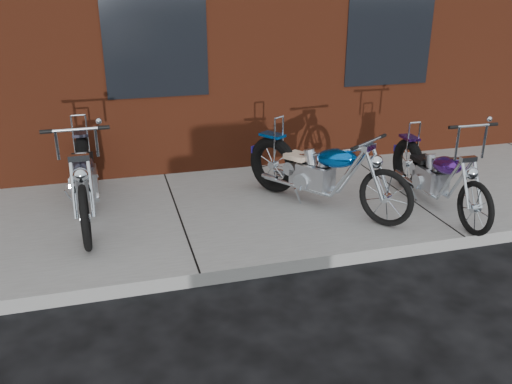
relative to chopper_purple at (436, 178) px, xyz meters
name	(u,v)px	position (x,y,z in m)	size (l,w,h in m)	color
ground	(201,287)	(-3.14, -0.87, -0.54)	(120.00, 120.00, 0.00)	black
sidewalk	(179,219)	(-3.14, 0.63, -0.47)	(22.00, 3.00, 0.15)	gray
chopper_purple	(436,178)	(0.00, 0.00, 0.00)	(0.53, 2.16, 1.21)	black
chopper_blue	(321,174)	(-1.36, 0.41, 0.04)	(1.42, 2.05, 1.04)	black
chopper_third	(84,180)	(-4.21, 0.91, 0.06)	(0.61, 2.48, 1.26)	black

